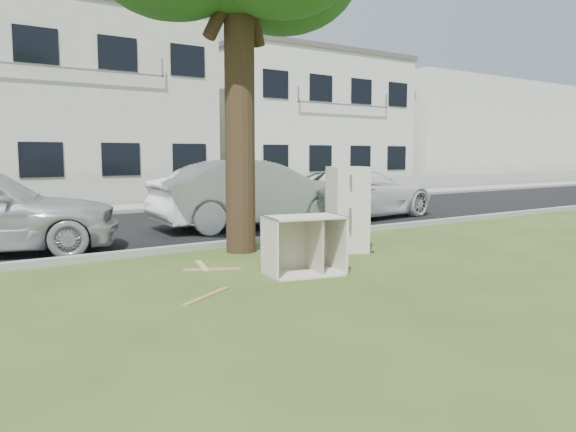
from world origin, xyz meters
TOP-DOWN VIEW (x-y plane):
  - ground at (0.00, 0.00)m, footprint 120.00×120.00m
  - road at (0.00, 6.00)m, footprint 120.00×7.00m
  - kerb_near at (0.00, 2.45)m, footprint 120.00×0.18m
  - kerb_far at (0.00, 9.55)m, footprint 120.00×0.18m
  - sidewalk at (0.00, 11.00)m, footprint 120.00×2.80m
  - low_wall at (0.00, 12.60)m, footprint 120.00×0.15m
  - townhouse_center at (0.00, 17.50)m, footprint 11.22×8.16m
  - townhouse_right at (12.00, 17.50)m, footprint 10.20×8.16m
  - filler_right at (26.00, 18.00)m, footprint 16.00×9.00m
  - fridge at (1.21, 0.69)m, footprint 0.80×0.77m
  - cabinet at (-0.63, -0.43)m, footprint 1.25×0.94m
  - plank_a at (-2.42, -0.79)m, footprint 0.88×0.56m
  - plank_b at (-1.60, 0.64)m, footprint 0.82×0.50m
  - plank_c at (-1.60, 0.99)m, footprint 0.34×0.81m
  - car_center at (1.64, 4.60)m, footprint 5.11×2.17m
  - car_right at (5.09, 4.68)m, footprint 5.22×2.95m

SIDE VIEW (x-z plane):
  - ground at x=0.00m, z-range 0.00..0.00m
  - kerb_near at x=0.00m, z-range -0.06..0.06m
  - kerb_far at x=0.00m, z-range -0.06..0.06m
  - road at x=0.00m, z-range 0.00..0.01m
  - sidewalk at x=0.00m, z-range 0.00..0.01m
  - plank_a at x=-2.42m, z-range 0.00..0.02m
  - plank_b at x=-1.60m, z-range 0.00..0.02m
  - plank_c at x=-1.60m, z-range 0.00..0.02m
  - low_wall at x=0.00m, z-range 0.00..0.70m
  - cabinet at x=-0.63m, z-range 0.00..0.88m
  - car_right at x=5.09m, z-range 0.00..1.38m
  - fridge at x=1.21m, z-range 0.00..1.56m
  - car_center at x=1.64m, z-range 0.00..1.64m
  - filler_right at x=26.00m, z-range 0.00..6.40m
  - townhouse_right at x=12.00m, z-range 0.00..6.84m
  - townhouse_center at x=0.00m, z-range 0.00..7.44m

